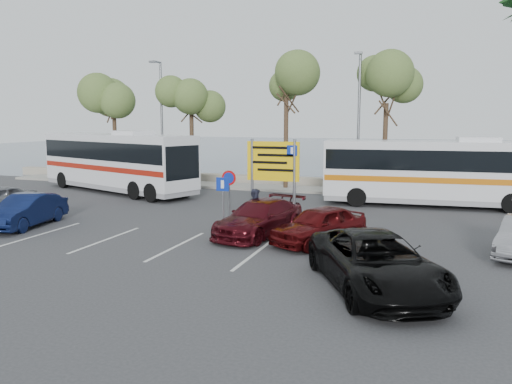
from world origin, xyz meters
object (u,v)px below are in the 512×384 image
(car_red, at_px, (319,225))
(car_blue, at_px, (26,211))
(direction_sign, at_px, (273,168))
(street_lamp_right, at_px, (359,116))
(coach_bus_left, at_px, (116,163))
(coach_bus_right, at_px, (439,175))
(pedestrian_far, at_px, (256,209))
(street_lamp_left, at_px, (161,116))
(car_maroon, at_px, (260,218))
(suv_black, at_px, (376,262))

(car_red, bearing_deg, car_blue, -144.98)
(direction_sign, bearing_deg, car_red, -42.59)
(car_blue, distance_m, car_red, 12.04)
(street_lamp_right, relative_size, coach_bus_left, 0.66)
(coach_bus_right, distance_m, car_blue, 19.31)
(pedestrian_far, bearing_deg, direction_sign, -35.59)
(street_lamp_left, bearing_deg, car_red, -43.07)
(street_lamp_right, relative_size, coach_bus_right, 0.70)
(coach_bus_right, xyz_separation_m, car_maroon, (-6.50, -9.00, -0.97))
(direction_sign, distance_m, car_maroon, 2.44)
(car_blue, bearing_deg, car_red, -3.19)
(coach_bus_right, height_order, car_blue, coach_bus_right)
(street_lamp_left, bearing_deg, coach_bus_right, -9.79)
(direction_sign, relative_size, suv_black, 0.68)
(coach_bus_left, relative_size, pedestrian_far, 7.36)
(coach_bus_left, xyz_separation_m, suv_black, (16.79, -13.06, -1.01))
(car_red, height_order, suv_black, suv_black)
(street_lamp_left, height_order, pedestrian_far, street_lamp_left)
(coach_bus_left, relative_size, car_maroon, 2.64)
(street_lamp_right, xyz_separation_m, suv_black, (2.80, -16.88, -3.86))
(direction_sign, bearing_deg, coach_bus_right, 48.35)
(coach_bus_left, height_order, suv_black, coach_bus_left)
(street_lamp_right, height_order, direction_sign, street_lamp_right)
(coach_bus_right, relative_size, car_red, 2.92)
(coach_bus_left, bearing_deg, coach_bus_right, 2.47)
(coach_bus_left, height_order, car_blue, coach_bus_left)
(car_maroon, distance_m, car_red, 2.45)
(car_blue, bearing_deg, coach_bus_left, 95.20)
(direction_sign, bearing_deg, coach_bus_left, 151.53)
(pedestrian_far, bearing_deg, coach_bus_right, -44.69)
(car_red, bearing_deg, car_maroon, -162.22)
(coach_bus_right, xyz_separation_m, car_blue, (-16.09, -10.63, -0.98))
(coach_bus_right, distance_m, car_red, 10.40)
(street_lamp_right, xyz_separation_m, car_maroon, (-2.00, -12.02, -3.93))
(coach_bus_left, distance_m, coach_bus_right, 18.51)
(street_lamp_left, distance_m, car_maroon, 16.76)
(street_lamp_left, relative_size, car_red, 2.03)
(coach_bus_right, xyz_separation_m, pedestrian_far, (-6.97, -8.07, -0.82))
(pedestrian_far, bearing_deg, car_maroon, -157.27)
(coach_bus_left, xyz_separation_m, car_red, (14.39, -8.71, -1.07))
(car_blue, relative_size, suv_black, 0.76)
(street_lamp_left, xyz_separation_m, pedestrian_far, (10.53, -11.09, -3.77))
(street_lamp_right, xyz_separation_m, coach_bus_left, (-13.99, -3.82, -2.86))
(suv_black, bearing_deg, direction_sign, 99.06)
(street_lamp_right, distance_m, coach_bus_right, 6.17)
(coach_bus_right, bearing_deg, street_lamp_right, 146.14)
(coach_bus_right, bearing_deg, coach_bus_left, -177.53)
(car_blue, bearing_deg, pedestrian_far, 7.15)
(car_maroon, distance_m, pedestrian_far, 1.06)
(coach_bus_right, bearing_deg, suv_black, -96.99)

